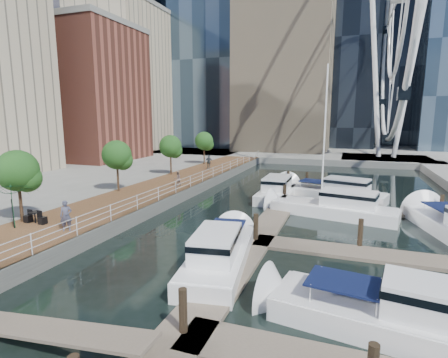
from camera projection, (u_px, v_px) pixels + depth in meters
ground at (142, 295)px, 15.10m from camera, size 520.00×520.00×0.00m
boardwalk at (148, 196)px, 31.90m from camera, size 6.00×60.00×1.00m
seawall at (177, 199)px, 30.91m from camera, size 0.25×60.00×1.00m
land_far at (322, 140)px, 109.58m from camera, size 200.00×114.00×1.00m
pier at (385, 160)px, 58.58m from camera, size 14.00×12.00×1.00m
railing at (176, 187)px, 30.76m from camera, size 0.10×60.00×1.05m
floating_docks at (342, 234)px, 21.62m from camera, size 16.00×34.00×2.60m
midrise_condos at (37, 75)px, 48.78m from camera, size 19.00×67.00×28.00m
street_trees at (117, 155)px, 31.12m from camera, size 2.60×42.60×4.60m
yacht_foreground at (405, 337)px, 12.24m from camera, size 10.53×4.21×2.15m
pedestrian_near at (66, 216)px, 20.44m from camera, size 0.79×0.75×1.81m
pedestrian_mid at (178, 179)px, 33.78m from camera, size 0.89×0.92×1.49m
pedestrian_far at (209, 162)px, 45.17m from camera, size 1.11×0.54×1.83m
moored_yachts at (336, 227)px, 24.56m from camera, size 18.82×39.44×11.50m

